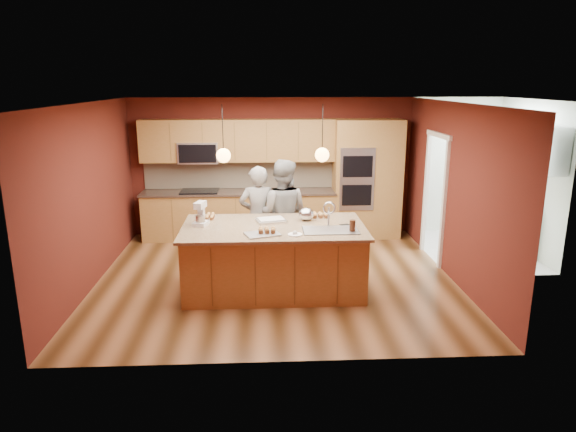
{
  "coord_description": "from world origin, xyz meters",
  "views": [
    {
      "loc": [
        -0.19,
        -7.56,
        3.0
      ],
      "look_at": [
        0.19,
        -0.1,
        1.03
      ],
      "focal_mm": 32.0,
      "sensor_mm": 36.0,
      "label": 1
    }
  ],
  "objects": [
    {
      "name": "ceiling",
      "position": [
        0.0,
        0.0,
        2.7
      ],
      "size": [
        5.5,
        5.5,
        0.0
      ],
      "primitive_type": "plane",
      "rotation": [
        3.14,
        0.0,
        0.0
      ],
      "color": "silver",
      "rests_on": "ground"
    },
    {
      "name": "pendant_right",
      "position": [
        0.65,
        -0.43,
        2.0
      ],
      "size": [
        0.2,
        0.2,
        0.8
      ],
      "color": "black",
      "rests_on": "ceiling"
    },
    {
      "name": "wall_left",
      "position": [
        -2.75,
        0.0,
        1.35
      ],
      "size": [
        0.0,
        5.0,
        5.0
      ],
      "primitive_type": "plane",
      "rotation": [
        1.57,
        0.0,
        1.57
      ],
      "color": "#4D1912",
      "rests_on": "ground"
    },
    {
      "name": "person_left",
      "position": [
        -0.27,
        0.55,
        0.85
      ],
      "size": [
        0.64,
        0.44,
        1.69
      ],
      "primitive_type": "imported",
      "rotation": [
        0.0,
        0.0,
        3.2
      ],
      "color": "black",
      "rests_on": "floor"
    },
    {
      "name": "phone",
      "position": [
        1.0,
        -0.44,
        0.98
      ],
      "size": [
        0.15,
        0.11,
        0.01
      ],
      "primitive_type": "cube",
      "rotation": [
        0.0,
        0.0,
        0.34
      ],
      "color": "black",
      "rests_on": "island"
    },
    {
      "name": "mixing_bowl",
      "position": [
        0.46,
        -0.13,
        1.06
      ],
      "size": [
        0.23,
        0.23,
        0.2
      ],
      "primitive_type": "ellipsoid",
      "color": "silver",
      "rests_on": "island"
    },
    {
      "name": "cupcakes_left",
      "position": [
        -0.99,
        0.05,
        1.0
      ],
      "size": [
        0.14,
        0.29,
        0.06
      ],
      "primitive_type": null,
      "color": "tan",
      "rests_on": "island"
    },
    {
      "name": "floor",
      "position": [
        0.0,
        0.0,
        0.0
      ],
      "size": [
        5.5,
        5.5,
        0.0
      ],
      "primitive_type": "plane",
      "color": "#412711",
      "rests_on": "ground"
    },
    {
      "name": "wall_back",
      "position": [
        0.0,
        2.5,
        1.35
      ],
      "size": [
        5.5,
        0.0,
        5.5
      ],
      "primitive_type": "plane",
      "rotation": [
        1.57,
        0.0,
        0.0
      ],
      "color": "#4D1912",
      "rests_on": "ground"
    },
    {
      "name": "cupcakes_right",
      "position": [
        0.69,
        0.02,
        1.01
      ],
      "size": [
        0.26,
        0.17,
        0.08
      ],
      "primitive_type": null,
      "color": "tan",
      "rests_on": "island"
    },
    {
      "name": "plate",
      "position": [
        0.25,
        -0.89,
        0.98
      ],
      "size": [
        0.2,
        0.2,
        0.01
      ],
      "primitive_type": "cylinder",
      "color": "white",
      "rests_on": "island"
    },
    {
      "name": "wall_right",
      "position": [
        2.75,
        0.0,
        1.35
      ],
      "size": [
        0.0,
        5.0,
        5.0
      ],
      "primitive_type": "plane",
      "rotation": [
        1.57,
        0.0,
        -1.57
      ],
      "color": "#4D1912",
      "rests_on": "ground"
    },
    {
      "name": "cooling_rack",
      "position": [
        -0.2,
        -0.86,
        0.98
      ],
      "size": [
        0.53,
        0.45,
        0.02
      ],
      "primitive_type": "cube",
      "rotation": [
        0.0,
        0.0,
        0.33
      ],
      "color": "#A9AAB1",
      "rests_on": "island"
    },
    {
      "name": "dryer",
      "position": [
        4.18,
        1.62,
        0.49
      ],
      "size": [
        0.63,
        0.65,
        0.98
      ],
      "primitive_type": "cube",
      "rotation": [
        0.0,
        0.0,
        0.04
      ],
      "color": "white",
      "rests_on": "floor"
    },
    {
      "name": "wall_front",
      "position": [
        0.0,
        -2.5,
        1.35
      ],
      "size": [
        5.5,
        0.0,
        5.5
      ],
      "primitive_type": "plane",
      "rotation": [
        -1.57,
        0.0,
        0.0
      ],
      "color": "#4D1912",
      "rests_on": "ground"
    },
    {
      "name": "person_right",
      "position": [
        0.13,
        0.55,
        0.9
      ],
      "size": [
        1.0,
        0.86,
        1.79
      ],
      "primitive_type": "imported",
      "rotation": [
        0.0,
        0.0,
        2.92
      ],
      "color": "slate",
      "rests_on": "floor"
    },
    {
      "name": "sheet_cake",
      "position": [
        -0.07,
        -0.18,
        0.99
      ],
      "size": [
        0.48,
        0.4,
        0.05
      ],
      "rotation": [
        0.0,
        0.0,
        0.24
      ],
      "color": "silver",
      "rests_on": "island"
    },
    {
      "name": "tumbler",
      "position": [
        1.05,
        -0.76,
        1.05
      ],
      "size": [
        0.08,
        0.08,
        0.16
      ],
      "primitive_type": "cylinder",
      "color": "#381D10",
      "rests_on": "island"
    },
    {
      "name": "doorway_trim",
      "position": [
        2.73,
        0.8,
        1.05
      ],
      "size": [
        0.08,
        1.11,
        2.2
      ],
      "primitive_type": null,
      "color": "white",
      "rests_on": "wall_right"
    },
    {
      "name": "pendant_left",
      "position": [
        -0.72,
        -0.43,
        2.0
      ],
      "size": [
        0.2,
        0.2,
        0.8
      ],
      "color": "black",
      "rests_on": "ceiling"
    },
    {
      "name": "island",
      "position": [
        -0.02,
        -0.44,
        0.5
      ],
      "size": [
        2.64,
        1.48,
        1.35
      ],
      "color": "olive",
      "rests_on": "floor"
    },
    {
      "name": "cabinet_run",
      "position": [
        -0.68,
        2.25,
        0.98
      ],
      "size": [
        3.74,
        0.64,
        2.3
      ],
      "color": "olive",
      "rests_on": "floor"
    },
    {
      "name": "washer",
      "position": [
        4.21,
        0.93,
        0.51
      ],
      "size": [
        0.78,
        0.8,
        1.02
      ],
      "primitive_type": "cube",
      "rotation": [
        0.0,
        0.0,
        -0.27
      ],
      "color": "white",
      "rests_on": "floor"
    },
    {
      "name": "cupcakes_rack",
      "position": [
        -0.14,
        -0.82,
        1.03
      ],
      "size": [
        0.25,
        0.17,
        0.07
      ],
      "primitive_type": null,
      "color": "tan",
      "rests_on": "island"
    },
    {
      "name": "laundry_room",
      "position": [
        4.35,
        1.2,
        1.95
      ],
      "size": [
        2.6,
        2.7,
        2.7
      ],
      "color": "beige",
      "rests_on": "ground"
    },
    {
      "name": "stand_mixer",
      "position": [
        -1.09,
        -0.32,
        1.12
      ],
      "size": [
        0.24,
        0.28,
        0.34
      ],
      "rotation": [
        0.0,
        0.0,
        -0.27
      ],
      "color": "white",
      "rests_on": "island"
    },
    {
      "name": "oven_column",
      "position": [
        1.85,
        2.19,
        1.15
      ],
      "size": [
        1.3,
        0.62,
        2.3
      ],
      "color": "olive",
      "rests_on": "floor"
    }
  ]
}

